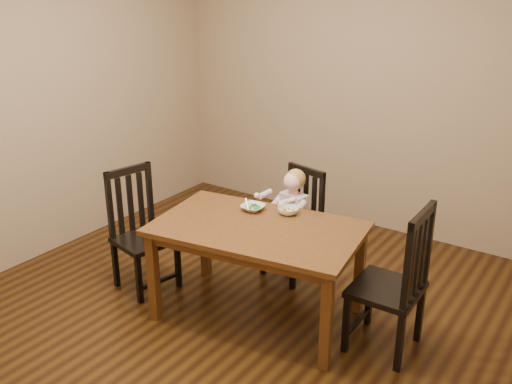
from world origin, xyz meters
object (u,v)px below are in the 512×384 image
Objects in this scene: chair_child at (296,225)px; chair_left at (141,232)px; toddler at (292,213)px; bowl_peas at (253,208)px; bowl_veg at (288,211)px; chair_right at (395,284)px; dining_table at (258,237)px.

chair_child is 0.94× the size of chair_left.
toddler is 2.86× the size of bowl_peas.
toddler is 0.43m from bowl_veg.
bowl_peas is 1.10× the size of bowl_veg.
chair_left is 2.00m from chair_right.
chair_left is at bearing -171.63° from dining_table.
chair_child is at bearing -90.00° from toddler.
chair_left is (-0.91, -0.85, 0.03)m from chair_child.
bowl_veg is (0.25, 0.09, 0.00)m from bowl_peas.
chair_left reaches higher than toddler.
chair_child is 1.19m from chair_right.
bowl_veg is at bearing 79.97° from chair_right.
toddler is 3.15× the size of bowl_veg.
bowl_veg is (-0.90, 0.14, 0.25)m from chair_right.
chair_left is 1.21m from toddler.
chair_child is 1.25m from chair_left.
chair_left is (-1.01, -0.15, -0.17)m from dining_table.
chair_right is 2.13× the size of toddler.
dining_table is 0.31m from bowl_peas.
chair_right is 6.08× the size of bowl_peas.
bowl_peas is 0.27m from bowl_veg.
chair_right is at bearing 9.69° from dining_table.
bowl_veg reaches higher than dining_table.
bowl_veg is at bearing 19.67° from bowl_peas.
chair_right is 0.94m from bowl_veg.
toddler reaches higher than bowl_veg.
chair_left reaches higher than chair_child.
chair_child is at bearing 62.07° from chair_right.
toddler is at bearing 99.44° from dining_table.
dining_table is 0.67m from toddler.
bowl_peas is at bearing 91.53° from chair_child.
dining_table is 1.59× the size of chair_left.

